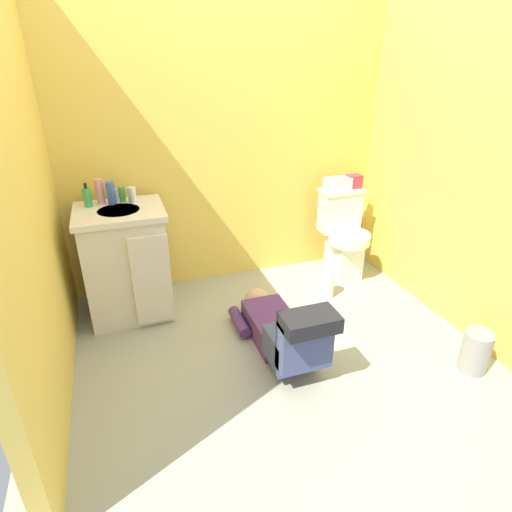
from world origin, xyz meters
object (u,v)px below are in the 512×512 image
Objects in this scene: vanity_cabinet at (127,262)px; bottle_clear at (132,195)px; tissue_box at (338,184)px; person_plumber at (282,330)px; toilet at (343,235)px; toiletry_bag at (354,181)px; faucet at (116,196)px; bottle_pink at (100,192)px; paper_towel_roll at (327,284)px; bottle_blue at (111,193)px; soap_dispenser at (87,197)px; trash_can at (476,351)px; bottle_green at (122,194)px.

bottle_clear is at bearing 48.70° from vanity_cabinet.
vanity_cabinet is 3.73× the size of tissue_box.
person_plumber is 9.54× the size of bottle_clear.
tissue_box is 1.97× the size of bottle_clear.
toiletry_bag is at bearing 40.77° from toilet.
bottle_clear reaches higher than faucet.
faucet is 0.57× the size of bottle_pink.
toilet reaches higher than paper_towel_roll.
faucet is 0.45× the size of tissue_box.
bottle_pink is at bearing 155.36° from bottle_blue.
soap_dispenser is 0.62× the size of trash_can.
tissue_box is 1.64m from trash_can.
bottle_pink is 1.55× the size of bottle_green.
tissue_box is (1.75, -0.01, -0.07)m from faucet.
bottle_clear is at bearing -16.03° from faucet.
soap_dispenser reaches higher than toilet.
bottle_pink reaches higher than tissue_box.
soap_dispenser is 0.10m from bottle_pink.
faucet is at bearing 91.31° from vanity_cabinet.
bottle_pink is (-2.00, 0.03, 0.10)m from toiletry_bag.
paper_towel_roll is (-0.41, -0.41, -0.69)m from toiletry_bag.
toiletry_bag is at bearing -0.94° from bottle_pink.
faucet is at bearing -167.35° from bottle_green.
bottle_blue reaches higher than person_plumber.
tissue_box is 1.64m from bottle_clear.
vanity_cabinet is 0.52m from soap_dispenser.
person_plumber reaches higher than paper_towel_roll.
toiletry_bag reaches higher than paper_towel_roll.
soap_dispenser is at bearing -179.85° from toiletry_bag.
toilet is at bearing -2.54° from bottle_clear.
toilet reaches higher than person_plumber.
vanity_cabinet is 0.53m from bottle_pink.
person_plumber is at bearing -44.86° from bottle_pink.
bottle_blue is at bearing 177.15° from toilet.
soap_dispenser reaches higher than person_plumber.
toilet is 1.83m from bottle_green.
bottle_pink is at bearing 178.98° from tissue_box.
bottle_clear is (-0.78, 0.94, 0.70)m from person_plumber.
soap_dispenser is at bearing 178.02° from bottle_clear.
toilet is 3.41× the size of tissue_box.
trash_can is at bearing -34.88° from vanity_cabinet.
paper_towel_roll is (1.49, -0.28, -0.30)m from vanity_cabinet.
tissue_box is at bearing -0.79° from bottle_green.
trash_can is (1.90, -1.51, -0.74)m from bottle_green.
vanity_cabinet is at bearing -74.13° from bottle_blue.
faucet is 0.64× the size of bottle_blue.
soap_dispenser is 1.47× the size of bottle_green.
bottle_green reaches higher than paper_towel_roll.
toilet is at bearing -3.35° from faucet.
bottle_green is 2.54m from trash_can.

